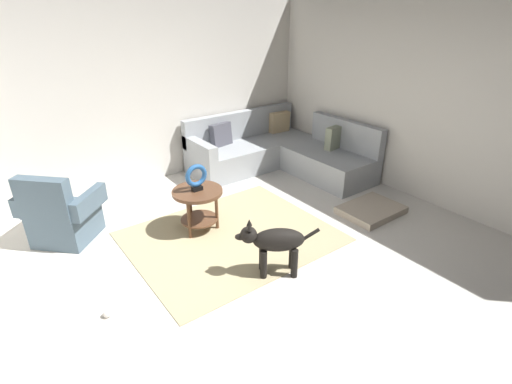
{
  "coord_description": "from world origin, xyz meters",
  "views": [
    {
      "loc": [
        -1.97,
        -2.65,
        2.5
      ],
      "look_at": [
        0.45,
        0.6,
        0.55
      ],
      "focal_mm": 27.18,
      "sensor_mm": 36.0,
      "label": 1
    }
  ],
  "objects_px": {
    "sectional_couch": "(279,153)",
    "torus_sculpture": "(196,177)",
    "side_table": "(198,200)",
    "armchair": "(62,216)",
    "dog_bed_mat": "(371,210)",
    "dog": "(274,242)",
    "dog_toy_ball": "(108,313)"
  },
  "relations": [
    {
      "from": "armchair",
      "to": "dog",
      "type": "bearing_deg",
      "value": -5.73
    },
    {
      "from": "sectional_couch",
      "to": "dog_bed_mat",
      "type": "height_order",
      "value": "sectional_couch"
    },
    {
      "from": "dog",
      "to": "dog_toy_ball",
      "type": "height_order",
      "value": "dog"
    },
    {
      "from": "armchair",
      "to": "sectional_couch",
      "type": "bearing_deg",
      "value": 49.13
    },
    {
      "from": "dog_toy_ball",
      "to": "torus_sculpture",
      "type": "bearing_deg",
      "value": 30.6
    },
    {
      "from": "dog_bed_mat",
      "to": "dog_toy_ball",
      "type": "distance_m",
      "value": 3.44
    },
    {
      "from": "armchair",
      "to": "dog_bed_mat",
      "type": "relative_size",
      "value": 1.24
    },
    {
      "from": "sectional_couch",
      "to": "side_table",
      "type": "distance_m",
      "value": 2.27
    },
    {
      "from": "sectional_couch",
      "to": "dog",
      "type": "bearing_deg",
      "value": -130.87
    },
    {
      "from": "sectional_couch",
      "to": "armchair",
      "type": "relative_size",
      "value": 2.27
    },
    {
      "from": "side_table",
      "to": "torus_sculpture",
      "type": "xyz_separation_m",
      "value": [
        0.0,
        -0.0,
        0.29
      ]
    },
    {
      "from": "sectional_couch",
      "to": "side_table",
      "type": "height_order",
      "value": "sectional_couch"
    },
    {
      "from": "side_table",
      "to": "dog",
      "type": "height_order",
      "value": "dog"
    },
    {
      "from": "sectional_couch",
      "to": "armchair",
      "type": "xyz_separation_m",
      "value": [
        -3.43,
        -0.21,
        0.03
      ]
    },
    {
      "from": "torus_sculpture",
      "to": "sectional_couch",
      "type": "bearing_deg",
      "value": 24.66
    },
    {
      "from": "dog",
      "to": "sectional_couch",
      "type": "bearing_deg",
      "value": -8.42
    },
    {
      "from": "dog_bed_mat",
      "to": "dog",
      "type": "xyz_separation_m",
      "value": [
        -1.86,
        -0.23,
        0.33
      ]
    },
    {
      "from": "dog_toy_ball",
      "to": "armchair",
      "type": "bearing_deg",
      "value": 89.35
    },
    {
      "from": "armchair",
      "to": "torus_sculpture",
      "type": "xyz_separation_m",
      "value": [
        1.38,
        -0.73,
        0.39
      ]
    },
    {
      "from": "side_table",
      "to": "torus_sculpture",
      "type": "relative_size",
      "value": 1.84
    },
    {
      "from": "dog_bed_mat",
      "to": "armchair",
      "type": "bearing_deg",
      "value": 153.28
    },
    {
      "from": "side_table",
      "to": "dog",
      "type": "xyz_separation_m",
      "value": [
        0.19,
        -1.22,
        -0.04
      ]
    },
    {
      "from": "armchair",
      "to": "dog_bed_mat",
      "type": "height_order",
      "value": "armchair"
    },
    {
      "from": "torus_sculpture",
      "to": "dog_bed_mat",
      "type": "relative_size",
      "value": 0.41
    },
    {
      "from": "sectional_couch",
      "to": "torus_sculpture",
      "type": "height_order",
      "value": "sectional_couch"
    },
    {
      "from": "torus_sculpture",
      "to": "dog",
      "type": "bearing_deg",
      "value": -81.31
    },
    {
      "from": "armchair",
      "to": "dog",
      "type": "relative_size",
      "value": 1.33
    },
    {
      "from": "armchair",
      "to": "torus_sculpture",
      "type": "height_order",
      "value": "armchair"
    },
    {
      "from": "armchair",
      "to": "dog_bed_mat",
      "type": "distance_m",
      "value": 3.84
    },
    {
      "from": "side_table",
      "to": "dog_bed_mat",
      "type": "relative_size",
      "value": 0.75
    },
    {
      "from": "side_table",
      "to": "dog_bed_mat",
      "type": "distance_m",
      "value": 2.3
    },
    {
      "from": "side_table",
      "to": "dog_toy_ball",
      "type": "height_order",
      "value": "side_table"
    }
  ]
}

